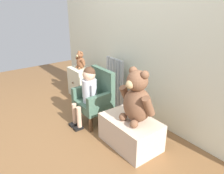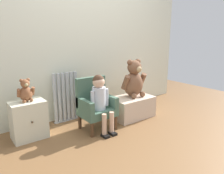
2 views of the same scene
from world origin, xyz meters
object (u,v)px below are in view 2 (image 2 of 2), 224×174
object	(u,v)px
child_figure	(100,95)
small_teddy_bear	(26,91)
small_dresser	(29,120)
low_bench	(132,107)
radiator	(66,97)
child_armchair	(95,104)
large_teddy_bear	(134,80)

from	to	relation	value
child_figure	small_teddy_bear	xyz separation A→B (m)	(-0.78, 0.34, 0.10)
small_dresser	low_bench	xyz separation A→B (m)	(1.41, -0.21, -0.07)
radiator	low_bench	world-z (taller)	radiator
child_armchair	small_dresser	bearing A→B (deg)	163.94
large_teddy_bear	small_teddy_bear	xyz separation A→B (m)	(-1.46, 0.20, 0.02)
large_teddy_bear	low_bench	bearing A→B (deg)	-155.84
radiator	child_figure	xyz separation A→B (m)	(0.20, -0.55, 0.12)
child_figure	large_teddy_bear	world-z (taller)	large_teddy_bear
child_figure	low_bench	world-z (taller)	child_figure
small_teddy_bear	radiator	bearing A→B (deg)	20.18
low_bench	small_teddy_bear	xyz separation A→B (m)	(-1.41, 0.22, 0.42)
small_dresser	low_bench	world-z (taller)	small_dresser
low_bench	small_teddy_bear	bearing A→B (deg)	170.99
child_armchair	small_teddy_bear	distance (m)	0.85
radiator	low_bench	xyz separation A→B (m)	(0.84, -0.44, -0.19)
radiator	small_teddy_bear	size ratio (longest dim) A/B	2.61
radiator	low_bench	distance (m)	0.96
small_dresser	child_figure	xyz separation A→B (m)	(0.78, -0.33, 0.24)
radiator	small_teddy_bear	distance (m)	0.65
radiator	child_armchair	world-z (taller)	radiator
small_dresser	radiator	bearing A→B (deg)	20.99
child_figure	large_teddy_bear	size ratio (longest dim) A/B	1.32
child_figure	large_teddy_bear	bearing A→B (deg)	11.61
small_dresser	small_teddy_bear	size ratio (longest dim) A/B	1.70
child_armchair	small_teddy_bear	xyz separation A→B (m)	(-0.78, 0.23, 0.25)
radiator	small_dresser	bearing A→B (deg)	-159.01
low_bench	large_teddy_bear	xyz separation A→B (m)	(0.05, 0.02, 0.39)
radiator	small_dresser	size ratio (longest dim) A/B	1.53
small_dresser	small_teddy_bear	bearing A→B (deg)	75.77
small_teddy_bear	low_bench	bearing A→B (deg)	-9.01
child_figure	large_teddy_bear	distance (m)	0.70
small_dresser	child_figure	bearing A→B (deg)	-23.09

